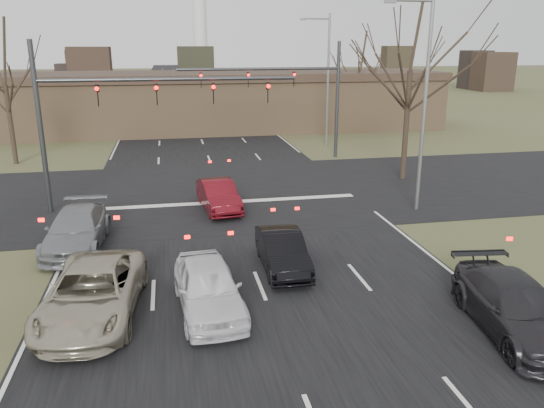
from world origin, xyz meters
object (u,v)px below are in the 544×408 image
(car_silver_suv, at_px, (93,293))
(car_white_sedan, at_px, (208,287))
(streetlight_right_far, at_px, (326,74))
(car_charcoal_sedan, at_px, (516,307))
(mast_arm_near, at_px, (112,105))
(car_black_hatch, at_px, (282,251))
(car_grey_ahead, at_px, (77,230))
(car_red_ahead, at_px, (218,195))
(mast_arm_far, at_px, (298,86))
(building, at_px, (217,101))
(streetlight_right_near, at_px, (422,94))

(car_silver_suv, distance_m, car_white_sedan, 3.38)
(streetlight_right_far, bearing_deg, car_charcoal_sedan, -95.71)
(mast_arm_near, height_order, car_charcoal_sedan, mast_arm_near)
(mast_arm_near, height_order, car_black_hatch, mast_arm_near)
(streetlight_right_far, relative_size, car_grey_ahead, 1.92)
(streetlight_right_far, xyz_separation_m, car_red_ahead, (-9.82, -15.12, -4.87))
(mast_arm_far, height_order, car_silver_suv, mast_arm_far)
(building, xyz_separation_m, car_red_ahead, (-2.50, -26.12, -1.95))
(car_silver_suv, bearing_deg, streetlight_right_near, 35.23)
(car_charcoal_sedan, xyz_separation_m, car_red_ahead, (-7.00, 13.12, -0.03))
(streetlight_right_near, xyz_separation_m, streetlight_right_far, (0.50, 17.00, 0.00))
(car_white_sedan, bearing_deg, car_black_hatch, 38.76)
(car_red_ahead, bearing_deg, car_charcoal_sedan, -68.13)
(streetlight_right_far, relative_size, car_charcoal_sedan, 1.94)
(mast_arm_near, xyz_separation_m, car_charcoal_sedan, (11.73, -14.24, -4.32))
(streetlight_right_far, height_order, car_grey_ahead, streetlight_right_far)
(car_red_ahead, bearing_deg, streetlight_right_far, 50.77)
(mast_arm_near, xyz_separation_m, streetlight_right_far, (14.55, 14.00, 0.51))
(mast_arm_near, bearing_deg, car_silver_suv, -89.70)
(building, xyz_separation_m, car_black_hatch, (-0.96, -33.71, -1.99))
(car_charcoal_sedan, bearing_deg, car_black_hatch, 141.67)
(car_silver_suv, xyz_separation_m, car_black_hatch, (6.22, 2.38, -0.10))
(car_charcoal_sedan, bearing_deg, car_grey_ahead, 152.04)
(car_silver_suv, bearing_deg, streetlight_right_far, 65.20)
(car_red_ahead, bearing_deg, streetlight_right_near, -17.62)
(car_white_sedan, height_order, car_charcoal_sedan, car_white_sedan)
(mast_arm_near, distance_m, mast_arm_far, 15.17)
(car_charcoal_sedan, height_order, car_red_ahead, car_charcoal_sedan)
(mast_arm_near, xyz_separation_m, car_silver_suv, (0.06, -11.08, -4.30))
(car_charcoal_sedan, height_order, car_grey_ahead, car_grey_ahead)
(building, bearing_deg, mast_arm_far, -74.42)
(car_silver_suv, distance_m, car_charcoal_sedan, 12.09)
(streetlight_right_far, xyz_separation_m, car_white_sedan, (-11.13, -25.37, -4.81))
(mast_arm_far, distance_m, car_red_ahead, 13.67)
(building, xyz_separation_m, car_grey_ahead, (-8.50, -30.13, -1.91))
(car_white_sedan, xyz_separation_m, car_grey_ahead, (-4.70, 6.24, -0.02))
(car_white_sedan, bearing_deg, mast_arm_near, 102.43)
(building, xyz_separation_m, car_white_sedan, (-3.80, -36.37, -1.89))
(car_grey_ahead, bearing_deg, building, 76.49)
(building, relative_size, car_white_sedan, 9.34)
(mast_arm_far, bearing_deg, streetlight_right_near, -78.53)
(mast_arm_far, bearing_deg, car_silver_suv, -118.31)
(mast_arm_far, distance_m, car_charcoal_sedan, 24.61)
(building, distance_m, car_silver_suv, 36.84)
(building, bearing_deg, mast_arm_near, -106.13)
(building, height_order, streetlight_right_far, streetlight_right_far)
(mast_arm_far, height_order, car_red_ahead, mast_arm_far)
(mast_arm_far, xyz_separation_m, car_red_ahead, (-6.68, -11.12, -4.30))
(car_black_hatch, bearing_deg, car_charcoal_sedan, -44.18)
(building, distance_m, car_white_sedan, 36.62)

